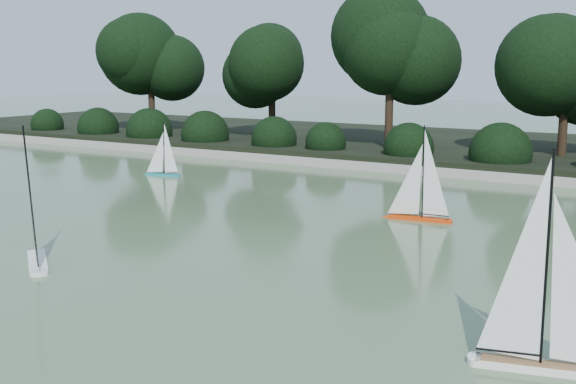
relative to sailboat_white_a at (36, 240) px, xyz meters
The scene contains 8 objects.
ground 2.80m from the sailboat_white_a, ahead, with size 80.00×80.00×0.00m, color #425634.
pond_coping 9.43m from the sailboat_white_a, 72.78° to the left, with size 40.00×0.35×0.18m, color gray.
far_bank 13.30m from the sailboat_white_a, 77.89° to the left, with size 40.00×8.00×0.30m, color black.
shrub_hedge 10.29m from the sailboat_white_a, 74.26° to the left, with size 29.10×1.10×1.10m.
sailboat_white_a is the anchor object (origin of this frame).
sailboat_white_b 6.02m from the sailboat_white_a, ahead, with size 1.35×0.52×1.84m.
sailboat_orange 5.49m from the sailboat_white_a, 57.31° to the left, with size 1.13×0.30×1.54m.
sailboat_teal 6.84m from the sailboat_white_a, 119.06° to the left, with size 0.90×0.31×1.23m.
Camera 1 is at (4.15, -5.59, 2.35)m, focal length 45.00 mm.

